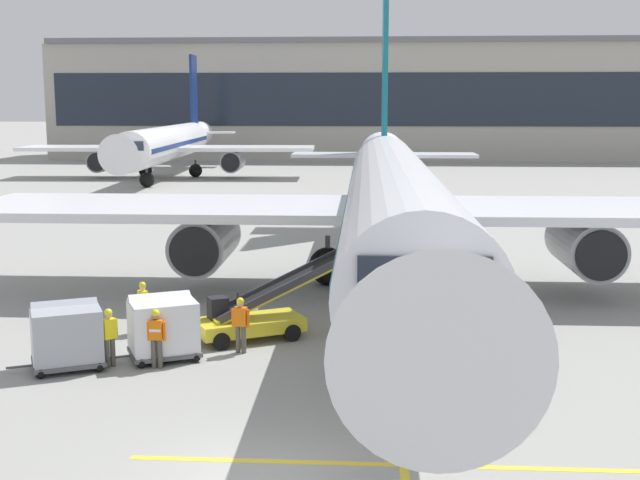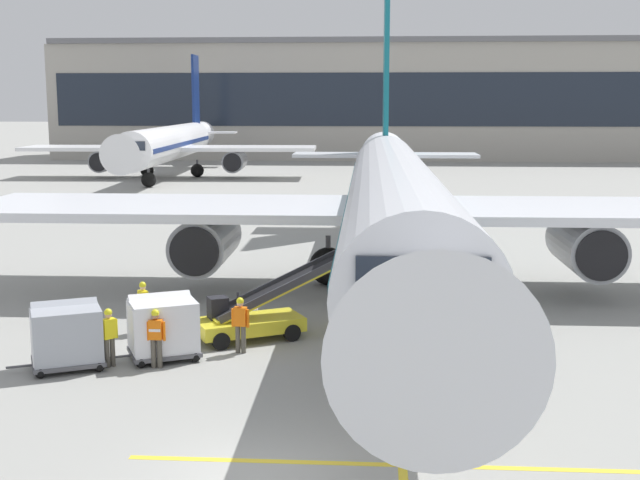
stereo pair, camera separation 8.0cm
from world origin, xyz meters
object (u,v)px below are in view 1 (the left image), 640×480
Objects in this scene: belt_loader at (257,313)px; ground_crew_wingwalker at (109,334)px; baggage_cart_second at (67,334)px; safety_cone_engine_keepout at (254,312)px; ground_crew_marshaller at (143,304)px; parked_airplane at (393,198)px; distant_airplane at (168,144)px; ground_crew_by_loader at (241,321)px; ground_crew_by_carts at (156,335)px; baggage_cart_lead at (163,326)px.

ground_crew_wingwalker is at bearing -140.08° from belt_loader.
baggage_cart_second is 4.42× the size of safety_cone_engine_keepout.
belt_loader is 3.89m from ground_crew_marshaller.
baggage_cart_second is 7.35m from safety_cone_engine_keepout.
belt_loader is 6.09m from baggage_cart_second.
parked_airplane reaches higher than ground_crew_marshaller.
baggage_cart_second is at bearing -78.80° from distant_airplane.
distant_airplane is at bearing 102.32° from ground_crew_wingwalker.
parked_airplane is 10.52m from ground_crew_by_loader.
belt_loader reaches higher than safety_cone_engine_keepout.
ground_crew_wingwalker is 0.05× the size of distant_airplane.
ground_crew_marshaller is at bearing 150.69° from ground_crew_by_loader.
ground_crew_marshaller is 2.75× the size of safety_cone_engine_keepout.
ground_crew_marshaller is 58.11m from distant_airplane.
distant_airplane reaches higher than ground_crew_marshaller.
distant_airplane is (-13.15, 60.18, 2.42)m from ground_crew_wingwalker.
distant_airplane is (-17.00, 56.95, 2.58)m from belt_loader.
ground_crew_by_loader is at bearing 36.21° from ground_crew_by_carts.
ground_crew_wingwalker is 2.75× the size of safety_cone_engine_keepout.
parked_airplane is at bearing 53.76° from baggage_cart_lead.
baggage_cart_second is 1.22m from ground_crew_wingwalker.
baggage_cart_lead is at bearing -63.30° from ground_crew_marshaller.
parked_airplane is 9.09m from belt_loader.
parked_airplane reaches higher than ground_crew_by_loader.
belt_loader is 3.08× the size of ground_crew_wingwalker.
belt_loader is at bearing 33.75° from baggage_cart_second.
parked_airplane is 25.16× the size of ground_crew_wingwalker.
belt_loader reaches higher than baggage_cart_second.
parked_airplane is at bearing 58.26° from belt_loader.
ground_crew_wingwalker reaches higher than safety_cone_engine_keepout.
parked_airplane is 14.63m from baggage_cart_second.
safety_cone_engine_keepout is (-0.42, 2.27, -0.53)m from belt_loader.
safety_cone_engine_keepout is (3.45, 1.88, -0.69)m from ground_crew_marshaller.
ground_crew_by_loader is (-4.80, -8.93, -2.78)m from parked_airplane.
baggage_cart_lead is 2.77m from baggage_cart_second.
ground_crew_by_carts is at bearing 3.46° from baggage_cart_second.
baggage_cart_lead is 3.01m from ground_crew_marshaller.
safety_cone_engine_keepout is (3.43, 5.50, -0.69)m from ground_crew_wingwalker.
parked_airplane is 13.75m from ground_crew_wingwalker.
ground_crew_by_carts is (-2.20, -1.61, 0.00)m from ground_crew_by_loader.
parked_airplane is 25.16× the size of ground_crew_by_carts.
ground_crew_by_carts and ground_crew_wingwalker have the same top height.
ground_crew_marshaller is (-8.39, -6.92, -2.78)m from parked_airplane.
parked_airplane reaches higher than ground_crew_wingwalker.
safety_cone_engine_keepout is 57.22m from distant_airplane.
ground_crew_by_carts is (0.04, -0.93, -0.00)m from baggage_cart_lead.
ground_crew_by_carts is at bearing -127.50° from belt_loader.
parked_airplane reaches higher than safety_cone_engine_keepout.
ground_crew_wingwalker is at bearing -128.48° from parked_airplane.
baggage_cart_second reaches higher than ground_crew_by_carts.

